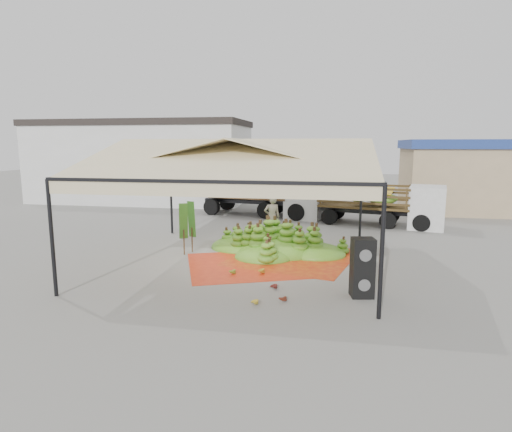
% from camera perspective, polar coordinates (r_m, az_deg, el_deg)
% --- Properties ---
extents(ground, '(90.00, 90.00, 0.00)m').
position_cam_1_polar(ground, '(14.22, -1.90, -6.14)').
color(ground, slate).
rests_on(ground, ground).
extents(canopy_tent, '(8.10, 8.10, 4.00)m').
position_cam_1_polar(canopy_tent, '(13.71, -1.98, 7.27)').
color(canopy_tent, black).
rests_on(canopy_tent, ground).
extents(building_white, '(14.30, 6.30, 5.40)m').
position_cam_1_polar(building_white, '(30.30, -14.95, 7.07)').
color(building_white, silver).
rests_on(building_white, ground).
extents(building_tan, '(6.30, 5.30, 4.10)m').
position_cam_1_polar(building_tan, '(27.36, 25.48, 4.90)').
color(building_tan, tan).
rests_on(building_tan, ground).
extents(tarp_left, '(4.78, 4.68, 0.01)m').
position_cam_1_polar(tarp_left, '(13.86, -1.06, -6.53)').
color(tarp_left, red).
rests_on(tarp_left, ground).
extents(tarp_right, '(4.74, 4.87, 0.01)m').
position_cam_1_polar(tarp_right, '(14.85, 5.06, -5.47)').
color(tarp_right, '#C45912').
rests_on(tarp_right, ground).
extents(banana_heap, '(5.56, 4.71, 1.12)m').
position_cam_1_polar(banana_heap, '(15.49, 3.08, -2.71)').
color(banana_heap, '#3A7117').
rests_on(banana_heap, ground).
extents(hand_yellow_a, '(0.51, 0.43, 0.22)m').
position_cam_1_polar(hand_yellow_a, '(12.98, 0.33, -7.17)').
color(hand_yellow_a, '#B08923').
rests_on(hand_yellow_a, ground).
extents(hand_yellow_b, '(0.50, 0.46, 0.18)m').
position_cam_1_polar(hand_yellow_b, '(10.54, -0.54, -11.29)').
color(hand_yellow_b, gold).
rests_on(hand_yellow_b, ground).
extents(hand_red_a, '(0.48, 0.43, 0.18)m').
position_cam_1_polar(hand_red_a, '(10.84, 3.32, -10.71)').
color(hand_red_a, maroon).
rests_on(hand_red_a, ground).
extents(hand_red_b, '(0.51, 0.48, 0.19)m').
position_cam_1_polar(hand_red_b, '(11.63, 2.07, -9.26)').
color(hand_red_b, '#5C1A15').
rests_on(hand_red_b, ground).
extents(hand_green, '(0.45, 0.37, 0.20)m').
position_cam_1_polar(hand_green, '(12.98, -3.48, -7.24)').
color(hand_green, '#4C6F17').
rests_on(hand_green, ground).
extents(hanging_bunches, '(4.74, 0.24, 0.20)m').
position_cam_1_polar(hanging_bunches, '(14.32, 3.86, 4.62)').
color(hanging_bunches, '#497117').
rests_on(hanging_bunches, ground).
extents(speaker_stack, '(0.63, 0.58, 1.52)m').
position_cam_1_polar(speaker_stack, '(11.20, 14.00, -6.70)').
color(speaker_stack, black).
rests_on(speaker_stack, ground).
extents(banana_leaves, '(0.96, 1.36, 3.70)m').
position_cam_1_polar(banana_leaves, '(15.53, -9.77, -4.92)').
color(banana_leaves, '#34741F').
rests_on(banana_leaves, ground).
extents(vendor, '(0.77, 0.63, 1.81)m').
position_cam_1_polar(vendor, '(17.38, 2.15, -0.20)').
color(vendor, gray).
rests_on(vendor, ground).
extents(truck_left, '(6.94, 3.52, 2.28)m').
position_cam_1_polar(truck_left, '(23.23, 1.53, 3.50)').
color(truck_left, '#4D3719').
rests_on(truck_left, ground).
extents(truck_right, '(5.98, 3.15, 1.96)m').
position_cam_1_polar(truck_right, '(21.29, 16.89, 2.01)').
color(truck_right, '#483618').
rests_on(truck_right, ground).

